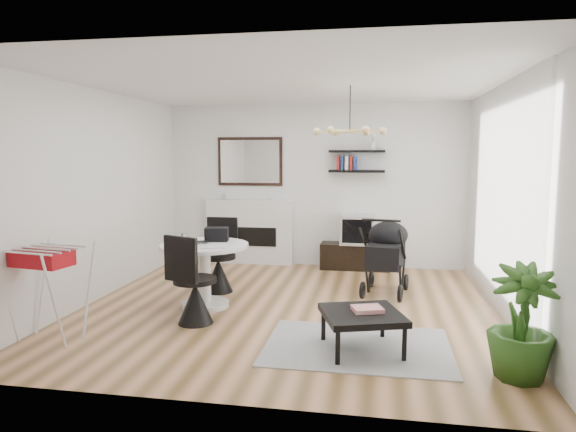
% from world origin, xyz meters
% --- Properties ---
extents(floor, '(5.00, 5.00, 0.00)m').
position_xyz_m(floor, '(0.00, 0.00, 0.00)').
color(floor, brown).
rests_on(floor, ground).
extents(ceiling, '(5.00, 5.00, 0.00)m').
position_xyz_m(ceiling, '(0.00, 0.00, 2.70)').
color(ceiling, white).
rests_on(ceiling, wall_back).
extents(wall_back, '(5.00, 0.00, 5.00)m').
position_xyz_m(wall_back, '(0.00, 2.50, 1.35)').
color(wall_back, white).
rests_on(wall_back, floor).
extents(wall_left, '(0.00, 5.00, 5.00)m').
position_xyz_m(wall_left, '(-2.50, 0.00, 1.35)').
color(wall_left, white).
rests_on(wall_left, floor).
extents(wall_right, '(0.00, 5.00, 5.00)m').
position_xyz_m(wall_right, '(2.50, 0.00, 1.35)').
color(wall_right, white).
rests_on(wall_right, floor).
extents(sheer_curtain, '(0.04, 3.60, 2.60)m').
position_xyz_m(sheer_curtain, '(2.40, 0.20, 1.35)').
color(sheer_curtain, white).
rests_on(sheer_curtain, wall_right).
extents(fireplace, '(1.50, 0.17, 2.16)m').
position_xyz_m(fireplace, '(-1.10, 2.42, 0.69)').
color(fireplace, white).
rests_on(fireplace, floor).
extents(shelf_lower, '(0.90, 0.25, 0.04)m').
position_xyz_m(shelf_lower, '(0.71, 2.37, 1.60)').
color(shelf_lower, black).
rests_on(shelf_lower, wall_back).
extents(shelf_upper, '(0.90, 0.25, 0.04)m').
position_xyz_m(shelf_upper, '(0.71, 2.37, 1.92)').
color(shelf_upper, black).
rests_on(shelf_upper, wall_back).
extents(pendant_lamp, '(0.90, 0.90, 0.10)m').
position_xyz_m(pendant_lamp, '(0.70, 0.30, 2.15)').
color(pendant_lamp, '#D5B76F').
rests_on(pendant_lamp, ceiling).
extents(tv_console, '(1.13, 0.39, 0.42)m').
position_xyz_m(tv_console, '(0.71, 2.29, 0.21)').
color(tv_console, black).
rests_on(tv_console, floor).
extents(crt_tv, '(0.54, 0.48, 0.48)m').
position_xyz_m(crt_tv, '(0.73, 2.29, 0.66)').
color(crt_tv, silver).
rests_on(crt_tv, tv_console).
extents(dining_table, '(1.08, 1.08, 0.79)m').
position_xyz_m(dining_table, '(-1.02, -0.14, 0.52)').
color(dining_table, white).
rests_on(dining_table, floor).
extents(laptop, '(0.38, 0.34, 0.03)m').
position_xyz_m(laptop, '(-1.12, -0.18, 0.80)').
color(laptop, black).
rests_on(laptop, dining_table).
extents(black_bag, '(0.31, 0.22, 0.17)m').
position_xyz_m(black_bag, '(-0.94, 0.09, 0.87)').
color(black_bag, black).
rests_on(black_bag, dining_table).
extents(newspaper, '(0.37, 0.33, 0.01)m').
position_xyz_m(newspaper, '(-0.85, -0.30, 0.79)').
color(newspaper, silver).
rests_on(newspaper, dining_table).
extents(drinking_glass, '(0.06, 0.06, 0.10)m').
position_xyz_m(drinking_glass, '(-1.34, 0.00, 0.84)').
color(drinking_glass, white).
rests_on(drinking_glass, dining_table).
extents(chair_far, '(0.48, 0.48, 1.00)m').
position_xyz_m(chair_far, '(-1.07, 0.58, 0.32)').
color(chair_far, black).
rests_on(chair_far, floor).
extents(chair_near, '(0.53, 0.54, 1.01)m').
position_xyz_m(chair_near, '(-0.93, -0.77, 0.32)').
color(chair_near, black).
rests_on(chair_near, floor).
extents(drying_rack, '(0.73, 0.70, 0.96)m').
position_xyz_m(drying_rack, '(-2.18, -1.52, 0.51)').
color(drying_rack, white).
rests_on(drying_rack, floor).
extents(stroller, '(0.68, 0.94, 1.08)m').
position_xyz_m(stroller, '(1.18, 0.92, 0.46)').
color(stroller, black).
rests_on(stroller, floor).
extents(rug, '(1.79, 1.29, 0.01)m').
position_xyz_m(rug, '(0.88, -1.16, 0.01)').
color(rug, gray).
rests_on(rug, floor).
extents(coffee_table, '(0.91, 0.91, 0.37)m').
position_xyz_m(coffee_table, '(0.93, -1.24, 0.34)').
color(coffee_table, black).
rests_on(coffee_table, rug).
extents(magazines, '(0.33, 0.30, 0.04)m').
position_xyz_m(magazines, '(0.97, -1.21, 0.40)').
color(magazines, '#DB363B').
rests_on(magazines, coffee_table).
extents(potted_plant, '(0.56, 0.56, 0.97)m').
position_xyz_m(potted_plant, '(2.25, -1.64, 0.49)').
color(potted_plant, '#285217').
rests_on(potted_plant, floor).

